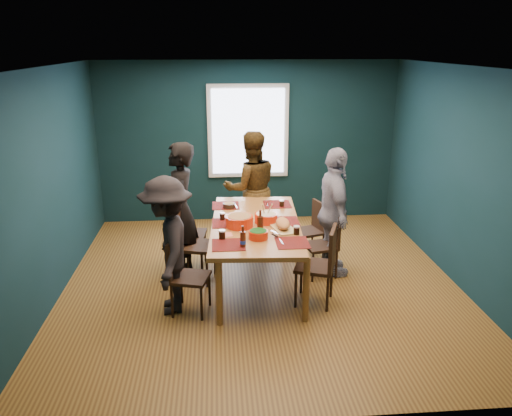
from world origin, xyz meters
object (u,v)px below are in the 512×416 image
at_px(cutting_board, 283,224).
at_px(dining_table, 256,228).
at_px(chair_right_far, 313,225).
at_px(person_back, 251,188).
at_px(chair_left_far, 182,228).
at_px(bowl_herbs, 258,234).
at_px(person_right, 334,213).
at_px(bowl_salad, 239,221).
at_px(chair_left_mid, 189,238).
at_px(chair_left_near, 183,270).
at_px(chair_right_mid, 326,239).
at_px(chair_right_near, 323,260).
at_px(person_far_left, 180,211).
at_px(person_near_left, 168,246).
at_px(bowl_dumpling, 266,217).

bearing_deg(cutting_board, dining_table, 126.32).
xyz_separation_m(chair_right_far, person_back, (-0.85, 0.61, 0.39)).
relative_size(chair_left_far, bowl_herbs, 4.34).
height_order(chair_left_far, person_right, person_right).
bearing_deg(bowl_salad, chair_left_mid, 155.37).
bearing_deg(person_back, chair_right_far, 135.21).
distance_m(chair_left_far, chair_left_near, 1.22).
xyz_separation_m(chair_left_far, bowl_salad, (0.75, -0.67, 0.33)).
bearing_deg(chair_left_near, chair_left_mid, 102.22).
relative_size(chair_left_mid, person_right, 0.57).
bearing_deg(bowl_herbs, chair_left_near, -171.58).
bearing_deg(chair_left_mid, chair_right_mid, 15.25).
bearing_deg(chair_right_near, bowl_salad, 172.56).
xyz_separation_m(dining_table, person_far_left, (-0.95, 0.29, 0.15)).
height_order(chair_left_far, chair_left_near, chair_left_far).
height_order(chair_right_near, person_near_left, person_near_left).
relative_size(person_back, bowl_salad, 5.22).
relative_size(chair_left_near, bowl_herbs, 3.93).
height_order(bowl_salad, bowl_dumpling, bowl_dumpling).
height_order(person_right, person_near_left, person_right).
bearing_deg(chair_left_far, chair_right_mid, -5.21).
bearing_deg(chair_right_near, chair_left_far, 165.37).
height_order(dining_table, person_far_left, person_far_left).
height_order(chair_left_mid, bowl_salad, chair_left_mid).
bearing_deg(person_back, bowl_salad, 71.63).
distance_m(chair_right_near, person_near_left, 1.79).
height_order(chair_right_far, person_right, person_right).
bearing_deg(person_near_left, chair_right_far, 120.61).
relative_size(chair_left_near, person_back, 0.51).
distance_m(person_near_left, bowl_herbs, 1.03).
distance_m(chair_left_far, chair_right_near, 2.05).
relative_size(chair_right_far, person_back, 0.47).
distance_m(chair_left_near, bowl_dumpling, 1.26).
bearing_deg(dining_table, person_far_left, 166.20).
bearing_deg(person_near_left, chair_left_near, 66.50).
xyz_separation_m(chair_left_near, person_back, (0.92, 2.03, 0.35)).
height_order(chair_right_mid, person_near_left, person_near_left).
height_order(chair_left_mid, person_right, person_right).
height_order(chair_right_far, cutting_board, cutting_board).
bearing_deg(person_right, chair_left_near, 112.93).
distance_m(bowl_herbs, cutting_board, 0.43).
distance_m(chair_right_far, chair_right_near, 1.37).
relative_size(person_back, bowl_herbs, 7.72).
relative_size(chair_left_mid, chair_right_far, 1.19).
relative_size(person_back, person_right, 1.01).
bearing_deg(dining_table, bowl_salad, -145.35).
relative_size(person_far_left, bowl_herbs, 7.96).
bearing_deg(person_far_left, chair_right_near, 68.96).
bearing_deg(bowl_salad, bowl_herbs, -64.45).
distance_m(dining_table, chair_right_near, 0.97).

